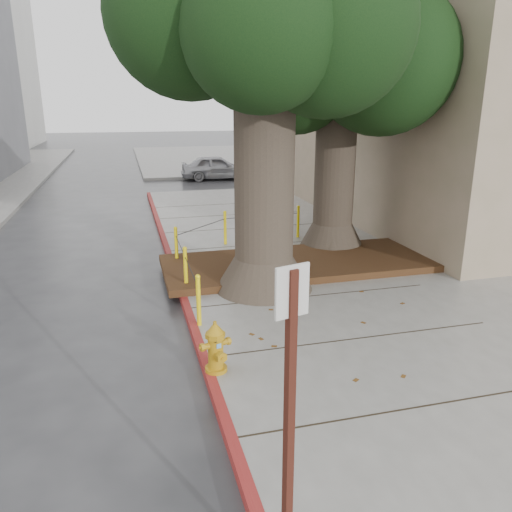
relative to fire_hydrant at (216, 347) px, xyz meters
The scene contains 14 objects.
ground 2.02m from the fire_hydrant, 12.80° to the left, with size 140.00×140.00×0.00m, color #28282B.
sidewalk_far 31.44m from the fire_hydrant, 75.45° to the left, with size 16.00×20.00×0.15m, color slate.
curb_red 2.97m from the fire_hydrant, 91.98° to the left, with size 0.14×26.00×0.16m, color maroon.
planter_bed 5.17m from the fire_hydrant, 57.13° to the left, with size 6.40×2.60×0.16m, color black.
building_corner 15.53m from the fire_hydrant, 36.89° to the left, with size 12.00×13.00×10.00m, color gray.
building_side_white 32.17m from the fire_hydrant, 55.90° to the left, with size 10.00×10.00×9.00m, color silver.
building_side_grey 40.66m from the fire_hydrant, 53.61° to the left, with size 12.00×14.00×12.00m, color slate.
tree_near 6.15m from the fire_hydrant, 59.36° to the left, with size 4.50×3.80×7.68m.
tree_far 8.59m from the fire_hydrant, 51.75° to the left, with size 4.50×3.80×7.17m.
bollard_ring 4.92m from the fire_hydrant, 77.89° to the left, with size 3.79×5.39×0.95m.
fire_hydrant is the anchor object (origin of this frame).
signpost 3.61m from the fire_hydrant, 90.86° to the right, with size 0.26×0.09×2.70m.
car_silver 20.39m from the fire_hydrant, 79.45° to the left, with size 1.52×3.79×1.29m, color #A1A1A6.
car_red 22.60m from the fire_hydrant, 55.23° to the left, with size 1.34×3.84×1.26m, color maroon.
Camera 1 is at (-2.99, -6.84, 3.88)m, focal length 35.00 mm.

